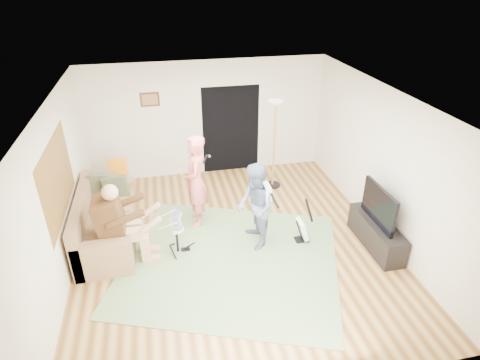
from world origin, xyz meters
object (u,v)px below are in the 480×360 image
Objects in this scene: sofa at (102,225)px; guitar_spare at (303,229)px; tv_cabinet at (376,234)px; torchiere_lamp at (275,129)px; singer at (196,182)px; guitarist at (255,207)px; television at (379,206)px; drum_kit at (177,238)px; dining_chair at (121,188)px.

sofa is 2.58× the size of guitar_spare.
tv_cabinet is (1.24, -0.41, -0.00)m from guitar_spare.
torchiere_lamp reaches higher than guitar_spare.
guitarist is (0.93, -0.92, -0.12)m from singer.
guitar_spare is at bearing 160.83° from television.
guitarist is 1.03m from guitar_spare.
drum_kit is at bearing -22.16° from singer.
television reaches higher than drum_kit.
television is (1.19, -0.41, 0.60)m from guitar_spare.
sofa is 4.00m from torchiere_lamp.
guitar_spare is at bearing -3.87° from drum_kit.
dining_chair is at bearing 150.51° from television.
singer is 1.31m from guitarist.
torchiere_lamp reaches higher than dining_chair.
dining_chair is at bearing 150.78° from tv_cabinet.
singer is at bearing 154.89° from tv_cabinet.
torchiere_lamp is at bearing 88.50° from guitar_spare.
guitarist is 1.65× the size of dining_chair.
guitar_spare is at bearing -91.50° from torchiere_lamp.
singer reaches higher than dining_chair.
guitarist is at bearing -14.89° from sofa.
drum_kit is 3.55m from tv_cabinet.
torchiere_lamp is (2.32, 1.98, 1.09)m from drum_kit.
guitarist is at bearing -2.65° from drum_kit.
singer is 1.93m from dining_chair.
tv_cabinet is at bearing 70.68° from singer.
dining_chair reaches higher than drum_kit.
singer is 1.89× the size of dining_chair.
guitar_spare is 1.39m from television.
drum_kit is 2.21m from dining_chair.
guitar_spare is 0.44× the size of torchiere_lamp.
drum_kit is 0.42× the size of guitarist.
television is at bearing -14.35° from sofa.
sofa is 1.46m from drum_kit.
tv_cabinet is at bearing -9.19° from drum_kit.
television is at bearing -180.00° from tv_cabinet.
torchiere_lamp reaches higher than sofa.
singer reaches higher than sofa.
television is at bearing -19.17° from guitar_spare.
singer is 1.30× the size of tv_cabinet.
sofa is 3.43× the size of drum_kit.
singer reaches higher than guitarist.
singer is 3.42m from tv_cabinet.
sofa is 2.28× the size of television.
sofa is at bearing -77.40° from singer.
torchiere_lamp reaches higher than tv_cabinet.
dining_chair is 5.16m from television.
sofa reaches higher than tv_cabinet.
drum_kit is at bearing -26.52° from sofa.
guitar_spare is (2.26, -0.15, -0.04)m from drum_kit.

